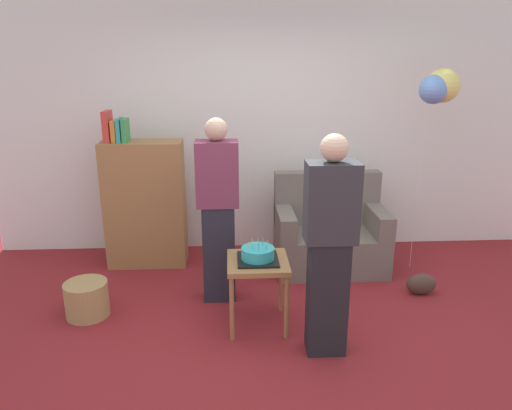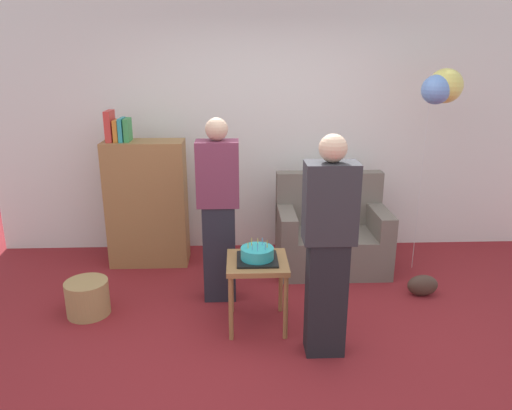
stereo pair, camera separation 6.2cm
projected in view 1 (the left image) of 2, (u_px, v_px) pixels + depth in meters
name	position (u px, v px, depth m)	size (l,w,h in m)	color
ground_plane	(286.00, 343.00, 3.72)	(8.00, 8.00, 0.00)	maroon
wall_back	(267.00, 128.00, 5.26)	(6.00, 0.10, 2.70)	silver
couch	(329.00, 235.00, 4.97)	(1.10, 0.70, 0.96)	#6B6056
bookshelf	(145.00, 202.00, 4.95)	(0.80, 0.36, 1.60)	olive
side_table	(258.00, 270.00, 3.83)	(0.48, 0.48, 0.57)	olive
birthday_cake	(258.00, 254.00, 3.78)	(0.32, 0.32, 0.17)	black
person_blowing_candles	(218.00, 211.00, 4.16)	(0.36, 0.22, 1.63)	#23232D
person_holding_cake	(329.00, 247.00, 3.38)	(0.36, 0.22, 1.63)	black
wicker_basket	(87.00, 299.00, 4.07)	(0.36, 0.36, 0.30)	#A88451
handbag	(421.00, 284.00, 4.44)	(0.28, 0.14, 0.20)	#473328
balloon_bunch	(439.00, 87.00, 4.48)	(0.40, 0.34, 2.00)	silver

